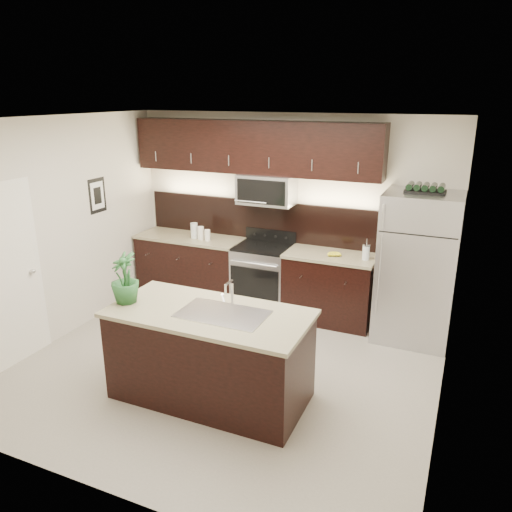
# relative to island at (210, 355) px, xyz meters

# --- Properties ---
(ground) EXTENTS (4.50, 4.50, 0.00)m
(ground) POSITION_rel_island_xyz_m (-0.11, 0.53, -0.47)
(ground) COLOR gray
(ground) RESTS_ON ground
(room_walls) EXTENTS (4.52, 4.02, 2.71)m
(room_walls) POSITION_rel_island_xyz_m (-0.22, 0.50, 1.22)
(room_walls) COLOR beige
(room_walls) RESTS_ON ground
(counter_run) EXTENTS (3.51, 0.65, 0.94)m
(counter_run) POSITION_rel_island_xyz_m (-0.57, 2.22, -0.00)
(counter_run) COLOR black
(counter_run) RESTS_ON ground
(upper_fixtures) EXTENTS (3.49, 0.40, 1.66)m
(upper_fixtures) POSITION_rel_island_xyz_m (-0.54, 2.37, 1.67)
(upper_fixtures) COLOR black
(upper_fixtures) RESTS_ON counter_run
(island) EXTENTS (1.96, 0.96, 0.94)m
(island) POSITION_rel_island_xyz_m (0.00, 0.00, 0.00)
(island) COLOR black
(island) RESTS_ON ground
(sink_faucet) EXTENTS (0.84, 0.50, 0.28)m
(sink_faucet) POSITION_rel_island_xyz_m (0.15, 0.01, 0.48)
(sink_faucet) COLOR silver
(sink_faucet) RESTS_ON island
(refrigerator) EXTENTS (0.89, 0.80, 1.84)m
(refrigerator) POSITION_rel_island_xyz_m (1.69, 2.16, 0.45)
(refrigerator) COLOR #B2B2B7
(refrigerator) RESTS_ON ground
(wine_rack) EXTENTS (0.46, 0.28, 0.11)m
(wine_rack) POSITION_rel_island_xyz_m (1.69, 2.16, 1.42)
(wine_rack) COLOR black
(wine_rack) RESTS_ON refrigerator
(plant) EXTENTS (0.38, 0.38, 0.51)m
(plant) POSITION_rel_island_xyz_m (-0.87, -0.12, 0.72)
(plant) COLOR #1F4E23
(plant) RESTS_ON island
(canisters) EXTENTS (0.33, 0.13, 0.22)m
(canisters) POSITION_rel_island_xyz_m (-1.34, 2.16, 0.57)
(canisters) COLOR silver
(canisters) RESTS_ON counter_run
(french_press) EXTENTS (0.09, 0.09, 0.27)m
(french_press) POSITION_rel_island_xyz_m (1.06, 2.17, 0.57)
(french_press) COLOR silver
(french_press) RESTS_ON counter_run
(bananas) EXTENTS (0.22, 0.20, 0.06)m
(bananas) POSITION_rel_island_xyz_m (0.60, 2.14, 0.50)
(bananas) COLOR gold
(bananas) RESTS_ON counter_run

